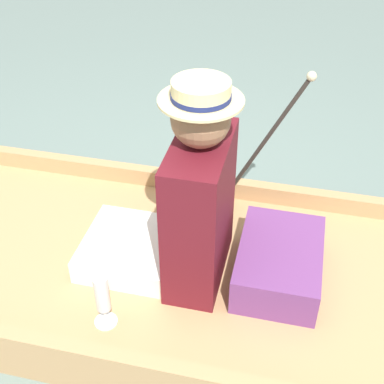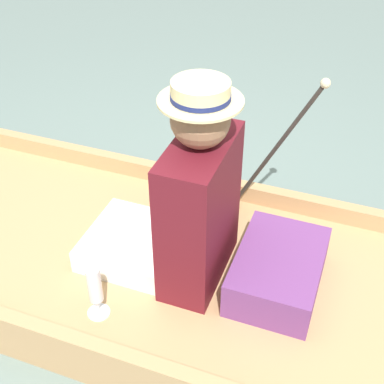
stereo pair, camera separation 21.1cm
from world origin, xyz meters
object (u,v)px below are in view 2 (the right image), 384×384
object	(u,v)px
teddy_bear	(222,186)
wine_glass	(95,288)
seated_person	(186,205)
walking_cane	(284,138)

from	to	relation	value
teddy_bear	wine_glass	world-z (taller)	teddy_bear
seated_person	walking_cane	world-z (taller)	seated_person
teddy_bear	wine_glass	bearing A→B (deg)	161.20
seated_person	wine_glass	xyz separation A→B (m)	(-0.37, 0.24, -0.20)
wine_glass	walking_cane	size ratio (longest dim) A/B	0.33
seated_person	wine_glass	size ratio (longest dim) A/B	3.64
seated_person	walking_cane	size ratio (longest dim) A/B	1.19
walking_cane	seated_person	bearing A→B (deg)	150.22
teddy_bear	walking_cane	world-z (taller)	walking_cane
seated_person	teddy_bear	distance (m)	0.45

